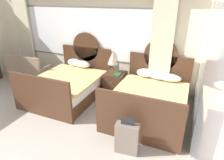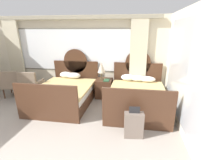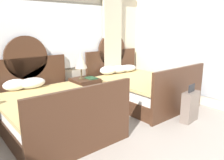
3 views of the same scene
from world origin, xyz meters
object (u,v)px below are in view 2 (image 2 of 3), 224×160
(table_lamp_on_nightstand, at_px, (101,68))
(book_on_nightstand, at_px, (106,80))
(bed_near_window, at_px, (66,92))
(suitcase_on_floor, at_px, (134,125))
(nightstand_between_beds, at_px, (104,88))
(bed_near_mirror, at_px, (137,96))
(armchair_by_window_left, at_px, (31,84))
(armchair_by_window_centre, at_px, (12,83))

(table_lamp_on_nightstand, distance_m, book_on_nightstand, 0.45)
(bed_near_window, distance_m, suitcase_on_floor, 2.56)
(nightstand_between_beds, relative_size, book_on_nightstand, 2.41)
(bed_near_mirror, relative_size, suitcase_on_floor, 2.95)
(bed_near_window, bearing_deg, bed_near_mirror, 0.35)
(armchair_by_window_left, distance_m, suitcase_on_floor, 3.82)
(book_on_nightstand, bearing_deg, table_lamp_on_nightstand, 149.83)
(book_on_nightstand, xyz_separation_m, armchair_by_window_centre, (-3.24, -0.30, -0.15))
(bed_near_mirror, height_order, book_on_nightstand, bed_near_mirror)
(armchair_by_window_centre, relative_size, suitcase_on_floor, 1.30)
(bed_near_mirror, bearing_deg, table_lamp_on_nightstand, 153.20)
(bed_near_mirror, xyz_separation_m, armchair_by_window_centre, (-4.24, 0.20, 0.15))
(nightstand_between_beds, bearing_deg, armchair_by_window_left, -170.40)
(bed_near_window, bearing_deg, armchair_by_window_left, 171.11)
(book_on_nightstand, xyz_separation_m, suitcase_on_floor, (0.93, -1.90, -0.35))
(bed_near_window, xyz_separation_m, armchair_by_window_centre, (-2.02, 0.21, 0.15))
(suitcase_on_floor, bearing_deg, bed_near_mirror, 86.81)
(bed_near_window, height_order, nightstand_between_beds, bed_near_window)
(suitcase_on_floor, bearing_deg, armchair_by_window_left, 155.26)
(armchair_by_window_centre, height_order, suitcase_on_floor, armchair_by_window_centre)
(bed_near_mirror, relative_size, table_lamp_on_nightstand, 3.62)
(armchair_by_window_left, bearing_deg, suitcase_on_floor, -24.74)
(bed_near_mirror, height_order, suitcase_on_floor, bed_near_mirror)
(nightstand_between_beds, height_order, armchair_by_window_centre, armchair_by_window_centre)
(suitcase_on_floor, bearing_deg, table_lamp_on_nightstand, 119.04)
(armchair_by_window_left, xyz_separation_m, armchair_by_window_centre, (-0.70, 0.00, 0.00))
(armchair_by_window_centre, bearing_deg, table_lamp_on_nightstand, 7.59)
(table_lamp_on_nightstand, bearing_deg, armchair_by_window_left, -170.09)
(nightstand_between_beds, bearing_deg, bed_near_window, -151.08)
(bed_near_mirror, xyz_separation_m, nightstand_between_beds, (-1.11, 0.60, -0.03))
(book_on_nightstand, height_order, armchair_by_window_left, armchair_by_window_left)
(armchair_by_window_left, bearing_deg, bed_near_window, -8.89)
(nightstand_between_beds, distance_m, table_lamp_on_nightstand, 0.73)
(bed_near_mirror, relative_size, nightstand_between_beds, 3.40)
(table_lamp_on_nightstand, distance_m, armchair_by_window_left, 2.44)
(armchair_by_window_centre, distance_m, suitcase_on_floor, 4.46)
(armchair_by_window_centre, bearing_deg, book_on_nightstand, 5.29)
(bed_near_mirror, height_order, table_lamp_on_nightstand, bed_near_mirror)
(armchair_by_window_left, xyz_separation_m, suitcase_on_floor, (3.46, -1.59, -0.20))
(bed_near_mirror, relative_size, armchair_by_window_left, 2.28)
(suitcase_on_floor, bearing_deg, book_on_nightstand, 116.08)
(bed_near_window, relative_size, nightstand_between_beds, 3.40)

